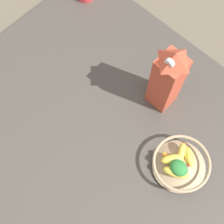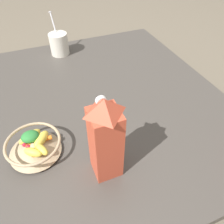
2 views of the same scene
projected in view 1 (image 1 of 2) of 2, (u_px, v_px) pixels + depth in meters
ground_plane at (87, 162)px, 1.06m from camera, size 6.00×6.00×0.00m
countertop at (87, 160)px, 1.04m from camera, size 1.19×1.19×0.04m
fruit_bowl at (180, 164)px, 0.98m from camera, size 0.18×0.18×0.08m
milk_carton at (167, 79)px, 0.97m from camera, size 0.08×0.08×0.29m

